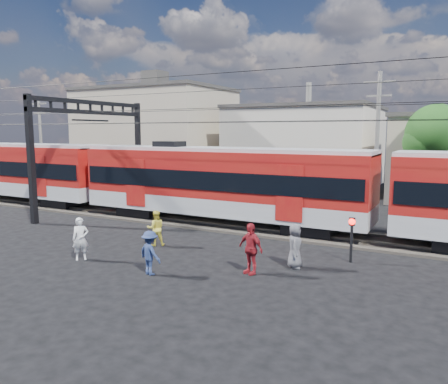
{
  "coord_description": "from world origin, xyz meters",
  "views": [
    {
      "loc": [
        10.27,
        -12.35,
        5.03
      ],
      "look_at": [
        1.01,
        5.0,
        2.29
      ],
      "focal_mm": 35.0,
      "sensor_mm": 36.0,
      "label": 1
    }
  ],
  "objects_px": {
    "crossing_signal": "(352,231)",
    "pedestrian_c": "(150,253)",
    "commuter_train": "(223,181)",
    "pedestrian_a": "(81,239)"
  },
  "relations": [
    {
      "from": "crossing_signal",
      "to": "pedestrian_c",
      "type": "bearing_deg",
      "value": -141.09
    },
    {
      "from": "commuter_train",
      "to": "crossing_signal",
      "type": "relative_size",
      "value": 28.48
    },
    {
      "from": "commuter_train",
      "to": "pedestrian_c",
      "type": "xyz_separation_m",
      "value": [
        1.63,
        -8.42,
        -1.62
      ]
    },
    {
      "from": "pedestrian_a",
      "to": "pedestrian_c",
      "type": "bearing_deg",
      "value": -50.25
    },
    {
      "from": "commuter_train",
      "to": "pedestrian_a",
      "type": "bearing_deg",
      "value": -102.9
    },
    {
      "from": "pedestrian_a",
      "to": "crossing_signal",
      "type": "distance_m",
      "value": 10.55
    },
    {
      "from": "pedestrian_c",
      "to": "crossing_signal",
      "type": "bearing_deg",
      "value": -125.03
    },
    {
      "from": "pedestrian_c",
      "to": "crossing_signal",
      "type": "distance_m",
      "value": 7.65
    },
    {
      "from": "pedestrian_a",
      "to": "crossing_signal",
      "type": "xyz_separation_m",
      "value": [
        9.46,
        4.65,
        0.38
      ]
    },
    {
      "from": "pedestrian_a",
      "to": "pedestrian_c",
      "type": "xyz_separation_m",
      "value": [
        3.52,
        -0.15,
        -0.06
      ]
    }
  ]
}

